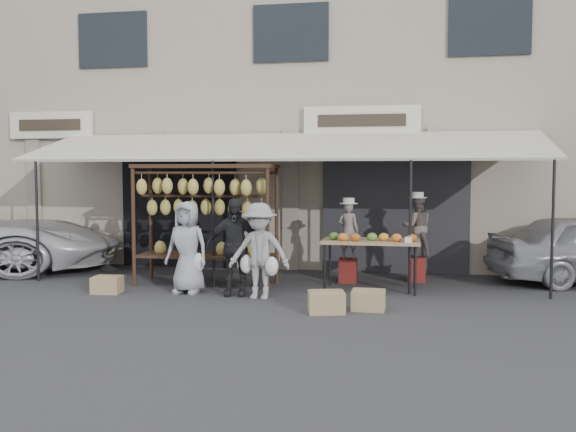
# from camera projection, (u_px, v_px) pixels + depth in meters

# --- Properties ---
(ground_plane) EXTENTS (90.00, 90.00, 0.00)m
(ground_plane) POSITION_uv_depth(u_px,v_px,m) (252.00, 302.00, 10.35)
(ground_plane) COLOR #2D2D30
(shophouse) EXTENTS (24.00, 6.15, 7.30)m
(shophouse) POSITION_uv_depth(u_px,v_px,m) (312.00, 111.00, 16.47)
(shophouse) COLOR gray
(shophouse) RESTS_ON ground_plane
(awning) EXTENTS (10.00, 2.35, 2.92)m
(awning) POSITION_uv_depth(u_px,v_px,m) (280.00, 147.00, 12.41)
(awning) COLOR silver
(awning) RESTS_ON ground_plane
(banana_rack) EXTENTS (2.60, 0.90, 2.24)m
(banana_rack) POSITION_uv_depth(u_px,v_px,m) (205.00, 200.00, 11.74)
(banana_rack) COLOR black
(banana_rack) RESTS_ON ground_plane
(produce_table) EXTENTS (1.70, 0.90, 1.04)m
(produce_table) POSITION_uv_depth(u_px,v_px,m) (371.00, 242.00, 11.24)
(produce_table) COLOR #9D7F56
(produce_table) RESTS_ON ground_plane
(vendor_left) EXTENTS (0.43, 0.32, 1.07)m
(vendor_left) POSITION_uv_depth(u_px,v_px,m) (348.00, 230.00, 12.09)
(vendor_left) COLOR gray
(vendor_left) RESTS_ON stool_left
(vendor_right) EXTENTS (0.64, 0.54, 1.17)m
(vendor_right) POSITION_uv_depth(u_px,v_px,m) (417.00, 227.00, 12.22)
(vendor_right) COLOR #70615A
(vendor_right) RESTS_ON stool_right
(customer_left) EXTENTS (0.85, 0.62, 1.59)m
(customer_left) POSITION_uv_depth(u_px,v_px,m) (187.00, 247.00, 11.07)
(customer_left) COLOR #9699A3
(customer_left) RESTS_ON ground_plane
(customer_mid) EXTENTS (1.01, 0.51, 1.66)m
(customer_mid) POSITION_uv_depth(u_px,v_px,m) (234.00, 247.00, 10.85)
(customer_mid) COLOR black
(customer_mid) RESTS_ON ground_plane
(customer_right) EXTENTS (1.04, 0.61, 1.59)m
(customer_right) POSITION_uv_depth(u_px,v_px,m) (259.00, 251.00, 10.59)
(customer_right) COLOR gray
(customer_right) RESTS_ON ground_plane
(stool_left) EXTENTS (0.37, 0.37, 0.46)m
(stool_left) POSITION_uv_depth(u_px,v_px,m) (348.00, 270.00, 12.14)
(stool_left) COLOR maroon
(stool_left) RESTS_ON ground_plane
(stool_right) EXTENTS (0.41, 0.41, 0.47)m
(stool_right) POSITION_uv_depth(u_px,v_px,m) (417.00, 269.00, 12.28)
(stool_right) COLOR maroon
(stool_right) RESTS_ON ground_plane
(crate_near_a) EXTENTS (0.61, 0.51, 0.32)m
(crate_near_a) POSITION_uv_depth(u_px,v_px,m) (326.00, 302.00, 9.54)
(crate_near_a) COLOR tan
(crate_near_a) RESTS_ON ground_plane
(crate_near_b) EXTENTS (0.51, 0.39, 0.30)m
(crate_near_b) POSITION_uv_depth(u_px,v_px,m) (368.00, 300.00, 9.74)
(crate_near_b) COLOR tan
(crate_near_b) RESTS_ON ground_plane
(crate_far) EXTENTS (0.51, 0.41, 0.29)m
(crate_far) POSITION_uv_depth(u_px,v_px,m) (107.00, 285.00, 11.09)
(crate_far) COLOR tan
(crate_far) RESTS_ON ground_plane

